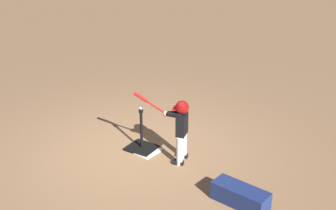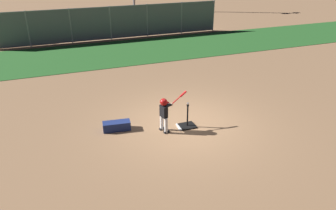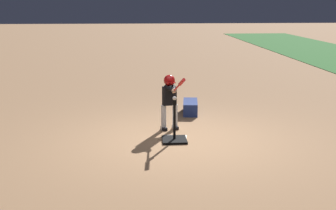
% 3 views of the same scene
% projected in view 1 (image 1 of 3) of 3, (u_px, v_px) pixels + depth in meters
% --- Properties ---
extents(ground_plane, '(90.00, 90.00, 0.00)m').
position_uv_depth(ground_plane, '(137.00, 153.00, 8.16)').
color(ground_plane, '#99704C').
extents(home_plate, '(0.49, 0.49, 0.02)m').
position_uv_depth(home_plate, '(146.00, 150.00, 8.22)').
color(home_plate, white).
rests_on(home_plate, ground_plane).
extents(batting_tee, '(0.49, 0.44, 0.77)m').
position_uv_depth(batting_tee, '(142.00, 144.00, 8.24)').
color(batting_tee, black).
rests_on(batting_tee, ground_plane).
extents(batter_child, '(0.94, 0.41, 1.17)m').
position_uv_depth(batter_child, '(180.00, 123.00, 7.64)').
color(batter_child, silver).
rests_on(batter_child, ground_plane).
extents(baseball, '(0.07, 0.07, 0.07)m').
position_uv_depth(baseball, '(141.00, 108.00, 7.95)').
color(baseball, white).
rests_on(baseball, batting_tee).
extents(equipment_bag, '(0.87, 0.42, 0.28)m').
position_uv_depth(equipment_bag, '(240.00, 196.00, 6.75)').
color(equipment_bag, navy).
rests_on(equipment_bag, ground_plane).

